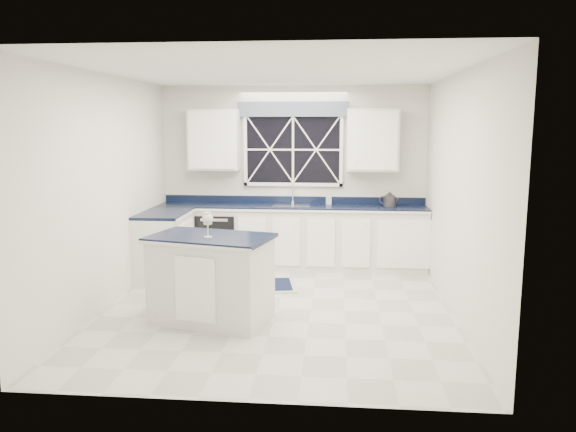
# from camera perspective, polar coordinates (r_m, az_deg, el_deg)

# --- Properties ---
(ground) EXTENTS (4.50, 4.50, 0.00)m
(ground) POSITION_cam_1_polar(r_m,az_deg,el_deg) (6.64, -1.05, -9.38)
(ground) COLOR #BCBCB6
(ground) RESTS_ON ground
(back_wall) EXTENTS (4.00, 0.10, 2.70)m
(back_wall) POSITION_cam_1_polar(r_m,az_deg,el_deg) (8.57, 0.53, 4.09)
(back_wall) COLOR silver
(back_wall) RESTS_ON ground
(base_cabinets) EXTENTS (3.99, 1.60, 0.90)m
(base_cabinets) POSITION_cam_1_polar(r_m,az_deg,el_deg) (8.28, -2.02, -2.40)
(base_cabinets) COLOR white
(base_cabinets) RESTS_ON ground
(countertop) EXTENTS (3.98, 0.64, 0.04)m
(countertop) POSITION_cam_1_polar(r_m,az_deg,el_deg) (8.32, 0.37, 0.96)
(countertop) COLOR black
(countertop) RESTS_ON base_cabinets
(dishwasher) EXTENTS (0.60, 0.58, 0.82)m
(dishwasher) POSITION_cam_1_polar(r_m,az_deg,el_deg) (8.57, -6.99, -2.33)
(dishwasher) COLOR black
(dishwasher) RESTS_ON ground
(window) EXTENTS (1.65, 0.09, 1.26)m
(window) POSITION_cam_1_polar(r_m,az_deg,el_deg) (8.49, 0.51, 7.29)
(window) COLOR black
(window) RESTS_ON ground
(upper_cabinets) EXTENTS (3.10, 0.34, 0.90)m
(upper_cabinets) POSITION_cam_1_polar(r_m,az_deg,el_deg) (8.37, 0.45, 7.74)
(upper_cabinets) COLOR white
(upper_cabinets) RESTS_ON ground
(faucet) EXTENTS (0.05, 0.20, 0.30)m
(faucet) POSITION_cam_1_polar(r_m,az_deg,el_deg) (8.49, 0.48, 2.34)
(faucet) COLOR silver
(faucet) RESTS_ON countertop
(island) EXTENTS (1.42, 1.05, 0.95)m
(island) POSITION_cam_1_polar(r_m,az_deg,el_deg) (6.17, -7.80, -6.29)
(island) COLOR white
(island) RESTS_ON ground
(rug) EXTENTS (1.30, 0.92, 0.02)m
(rug) POSITION_cam_1_polar(r_m,az_deg,el_deg) (7.53, -3.76, -7.05)
(rug) COLOR #A8A8A4
(rug) RESTS_ON ground
(kettle) EXTENTS (0.29, 0.23, 0.21)m
(kettle) POSITION_cam_1_polar(r_m,az_deg,el_deg) (8.37, 10.27, 1.67)
(kettle) COLOR #303033
(kettle) RESTS_ON countertop
(wine_glass) EXTENTS (0.11, 0.11, 0.27)m
(wine_glass) POSITION_cam_1_polar(r_m,az_deg,el_deg) (5.95, -8.17, -0.41)
(wine_glass) COLOR silver
(wine_glass) RESTS_ON island
(soap_bottle) EXTENTS (0.09, 0.09, 0.17)m
(soap_bottle) POSITION_cam_1_polar(r_m,az_deg,el_deg) (8.42, 4.15, 1.74)
(soap_bottle) COLOR silver
(soap_bottle) RESTS_ON countertop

